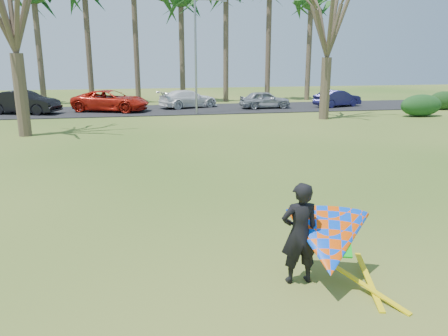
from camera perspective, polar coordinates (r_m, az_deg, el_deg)
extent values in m
plane|color=#1B4F11|center=(10.25, 2.23, -8.69)|extent=(100.00, 100.00, 0.00)
cube|color=black|center=(34.47, -7.62, 7.54)|extent=(46.00, 7.00, 0.06)
cylinder|color=brown|center=(40.92, -22.99, 13.89)|extent=(0.48, 0.48, 9.00)
cylinder|color=#4A392C|center=(40.35, -17.29, 14.87)|extent=(0.48, 0.48, 9.70)
cylinder|color=#473B2B|center=(40.19, -11.44, 15.72)|extent=(0.48, 0.48, 10.40)
cylinder|color=#483C2B|center=(40.40, -5.51, 14.92)|extent=(0.48, 0.48, 9.00)
cylinder|color=#47392B|center=(41.02, 0.25, 15.47)|extent=(0.48, 0.48, 9.70)
cylinder|color=#4C3C2E|center=(42.01, 5.81, 15.84)|extent=(0.48, 0.48, 10.40)
cylinder|color=#4A3C2C|center=(43.33, 11.02, 14.69)|extent=(0.48, 0.48, 9.00)
cylinder|color=#4A3C2C|center=(24.92, -24.98, 8.59)|extent=(0.64, 0.64, 4.20)
cylinder|color=#453529|center=(29.87, 13.07, 10.07)|extent=(0.64, 0.64, 3.99)
cylinder|color=gray|center=(31.46, -3.72, 14.25)|extent=(0.16, 0.16, 8.00)
cylinder|color=gray|center=(31.84, -1.93, 21.13)|extent=(2.00, 0.10, 0.10)
cube|color=gray|center=(32.01, -0.03, 21.01)|extent=(0.40, 0.18, 0.12)
ellipsoid|color=#153B17|center=(33.40, 24.35, 7.46)|extent=(3.04, 1.38, 1.52)
ellipsoid|color=#143513|center=(38.54, 26.78, 7.88)|extent=(2.57, 1.21, 1.43)
imported|color=black|center=(34.53, -24.68, 7.80)|extent=(5.25, 3.26, 1.63)
imported|color=#B81B0E|center=(34.03, -14.55, 8.50)|extent=(6.18, 4.43, 1.56)
imported|color=white|center=(35.55, -4.67, 9.00)|extent=(5.19, 3.53, 1.39)
imported|color=gray|center=(35.12, 5.36, 8.89)|extent=(4.00, 1.66, 1.35)
imported|color=#1C1A4F|center=(37.31, 14.60, 8.80)|extent=(4.31, 2.59, 1.34)
imported|color=black|center=(7.99, 9.84, -8.41)|extent=(0.69, 0.45, 1.89)
cone|color=blue|center=(7.99, 13.52, -9.37)|extent=(2.13, 2.39, 2.02)
cube|color=#0CBF19|center=(7.99, 14.53, -9.81)|extent=(0.62, 0.60, 0.24)
cube|color=yellow|center=(8.31, 17.78, -15.11)|extent=(0.85, 1.66, 0.28)
cube|color=yellow|center=(8.55, 18.33, -14.27)|extent=(0.56, 1.76, 0.22)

